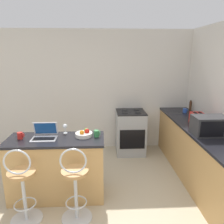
{
  "coord_description": "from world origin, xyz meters",
  "views": [
    {
      "loc": [
        0.22,
        -2.07,
        2.08
      ],
      "look_at": [
        0.43,
        1.95,
        1.02
      ],
      "focal_mm": 35.0,
      "sensor_mm": 36.0,
      "label": 1
    }
  ],
  "objects": [
    {
      "name": "counter_right",
      "position": [
        1.86,
        1.08,
        0.46
      ],
      "size": [
        0.63,
        3.2,
        0.92
      ],
      "color": "tan",
      "rests_on": "ground_plane"
    },
    {
      "name": "pepper_mill",
      "position": [
        2.1,
        2.31,
        1.03
      ],
      "size": [
        0.05,
        0.05,
        0.24
      ],
      "color": "#4C2D19",
      "rests_on": "counter_right"
    },
    {
      "name": "mug_green",
      "position": [
        0.15,
        0.93,
        0.97
      ],
      "size": [
        0.09,
        0.08,
        0.1
      ],
      "color": "#338447",
      "rests_on": "breakfast_bar"
    },
    {
      "name": "microwave",
      "position": [
        1.83,
        0.93,
        1.06
      ],
      "size": [
        0.5,
        0.33,
        0.28
      ],
      "color": "#2D2D30",
      "rests_on": "counter_right"
    },
    {
      "name": "bar_stool_near",
      "position": [
        -0.76,
        0.36,
        0.49
      ],
      "size": [
        0.4,
        0.4,
        1.03
      ],
      "color": "silver",
      "rests_on": "ground_plane"
    },
    {
      "name": "breakfast_bar",
      "position": [
        -0.44,
        0.88,
        0.46
      ],
      "size": [
        1.39,
        0.58,
        0.92
      ],
      "color": "tan",
      "rests_on": "ground_plane"
    },
    {
      "name": "mug_red",
      "position": [
        -0.93,
        0.9,
        0.97
      ],
      "size": [
        0.09,
        0.07,
        0.09
      ],
      "color": "red",
      "rests_on": "breakfast_bar"
    },
    {
      "name": "bar_stool_far",
      "position": [
        -0.11,
        0.36,
        0.49
      ],
      "size": [
        0.4,
        0.4,
        1.03
      ],
      "color": "silver",
      "rests_on": "ground_plane"
    },
    {
      "name": "wine_glass_short",
      "position": [
        -0.33,
        1.1,
        1.03
      ],
      "size": [
        0.07,
        0.07,
        0.15
      ],
      "color": "silver",
      "rests_on": "breakfast_bar"
    },
    {
      "name": "laptop",
      "position": [
        -0.59,
        0.92,
        0.98
      ],
      "size": [
        0.35,
        0.26,
        0.22
      ],
      "color": "silver",
      "rests_on": "breakfast_bar"
    },
    {
      "name": "stove_range",
      "position": [
        0.85,
        2.35,
        0.46
      ],
      "size": [
        0.6,
        0.61,
        0.93
      ],
      "color": "#9EA3A8",
      "rests_on": "ground_plane"
    },
    {
      "name": "toaster",
      "position": [
        1.89,
        1.46,
        1.02
      ],
      "size": [
        0.23,
        0.29,
        0.19
      ],
      "color": "red",
      "rests_on": "counter_right"
    },
    {
      "name": "mug_blue",
      "position": [
        1.95,
        2.2,
        0.97
      ],
      "size": [
        0.1,
        0.08,
        0.09
      ],
      "color": "#2D51AD",
      "rests_on": "counter_right"
    },
    {
      "name": "fruit_bowl",
      "position": [
        -0.03,
        0.95,
        0.96
      ],
      "size": [
        0.25,
        0.25,
        0.11
      ],
      "color": "silver",
      "rests_on": "breakfast_bar"
    },
    {
      "name": "wall_back",
      "position": [
        0.0,
        2.7,
        1.3
      ],
      "size": [
        12.0,
        0.06,
        2.6
      ],
      "color": "silver",
      "rests_on": "ground_plane"
    }
  ]
}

